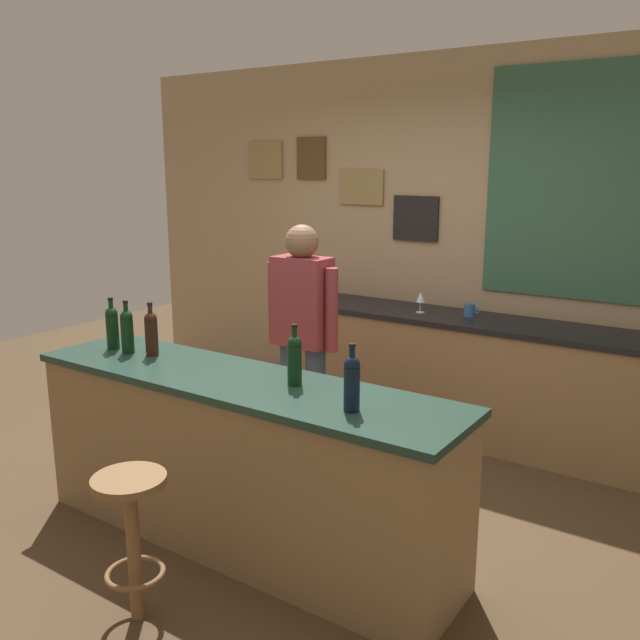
{
  "coord_description": "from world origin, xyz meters",
  "views": [
    {
      "loc": [
        2.19,
        -2.88,
        1.98
      ],
      "look_at": [
        -0.07,
        0.45,
        1.05
      ],
      "focal_mm": 38.05,
      "sensor_mm": 36.0,
      "label": 1
    }
  ],
  "objects_px": {
    "wine_bottle_e": "(352,381)",
    "wine_glass_a": "(314,284)",
    "wine_bottle_b": "(127,330)",
    "coffee_mug": "(470,310)",
    "wine_glass_b": "(421,298)",
    "bar_stool": "(132,524)",
    "wine_bottle_c": "(151,332)",
    "wine_bottle_d": "(295,358)",
    "bartender": "(302,333)",
    "wine_bottle_a": "(112,326)"
  },
  "relations": [
    {
      "from": "wine_bottle_a",
      "to": "wine_bottle_e",
      "type": "distance_m",
      "value": 1.7
    },
    {
      "from": "bar_stool",
      "to": "wine_bottle_b",
      "type": "relative_size",
      "value": 2.22
    },
    {
      "from": "bar_stool",
      "to": "wine_bottle_c",
      "type": "bearing_deg",
      "value": 131.52
    },
    {
      "from": "coffee_mug",
      "to": "bartender",
      "type": "bearing_deg",
      "value": -117.78
    },
    {
      "from": "wine_glass_b",
      "to": "wine_bottle_b",
      "type": "bearing_deg",
      "value": -113.59
    },
    {
      "from": "bar_stool",
      "to": "wine_bottle_a",
      "type": "relative_size",
      "value": 2.22
    },
    {
      "from": "bar_stool",
      "to": "wine_bottle_a",
      "type": "distance_m",
      "value": 1.38
    },
    {
      "from": "bartender",
      "to": "wine_bottle_c",
      "type": "distance_m",
      "value": 0.96
    },
    {
      "from": "bar_stool",
      "to": "wine_bottle_d",
      "type": "xyz_separation_m",
      "value": [
        0.28,
        0.82,
        0.6
      ]
    },
    {
      "from": "wine_bottle_a",
      "to": "wine_glass_a",
      "type": "distance_m",
      "value": 2.03
    },
    {
      "from": "wine_bottle_e",
      "to": "wine_glass_b",
      "type": "distance_m",
      "value": 2.19
    },
    {
      "from": "wine_bottle_a",
      "to": "bar_stool",
      "type": "bearing_deg",
      "value": -37.29
    },
    {
      "from": "wine_bottle_e",
      "to": "bartender",
      "type": "bearing_deg",
      "value": 134.74
    },
    {
      "from": "wine_bottle_c",
      "to": "wine_bottle_d",
      "type": "distance_m",
      "value": 0.98
    },
    {
      "from": "wine_bottle_c",
      "to": "wine_bottle_d",
      "type": "bearing_deg",
      "value": 1.7
    },
    {
      "from": "wine_bottle_b",
      "to": "wine_glass_a",
      "type": "height_order",
      "value": "wine_bottle_b"
    },
    {
      "from": "wine_bottle_a",
      "to": "wine_bottle_b",
      "type": "xyz_separation_m",
      "value": [
        0.14,
        -0.01,
        0.0
      ]
    },
    {
      "from": "wine_bottle_b",
      "to": "wine_glass_a",
      "type": "distance_m",
      "value": 2.04
    },
    {
      "from": "wine_bottle_a",
      "to": "wine_glass_a",
      "type": "bearing_deg",
      "value": 89.27
    },
    {
      "from": "bartender",
      "to": "wine_bottle_c",
      "type": "bearing_deg",
      "value": -117.52
    },
    {
      "from": "coffee_mug",
      "to": "bar_stool",
      "type": "bearing_deg",
      "value": -97.57
    },
    {
      "from": "bartender",
      "to": "wine_glass_a",
      "type": "height_order",
      "value": "bartender"
    },
    {
      "from": "wine_bottle_a",
      "to": "coffee_mug",
      "type": "bearing_deg",
      "value": 56.59
    },
    {
      "from": "bartender",
      "to": "wine_bottle_c",
      "type": "relative_size",
      "value": 5.29
    },
    {
      "from": "wine_bottle_e",
      "to": "wine_glass_b",
      "type": "bearing_deg",
      "value": 108.06
    },
    {
      "from": "wine_bottle_a",
      "to": "wine_bottle_e",
      "type": "height_order",
      "value": "same"
    },
    {
      "from": "bar_stool",
      "to": "wine_glass_b",
      "type": "xyz_separation_m",
      "value": [
        0.02,
        2.75,
        0.55
      ]
    },
    {
      "from": "bartender",
      "to": "wine_bottle_d",
      "type": "bearing_deg",
      "value": -56.61
    },
    {
      "from": "wine_glass_a",
      "to": "bartender",
      "type": "bearing_deg",
      "value": -58.34
    },
    {
      "from": "wine_glass_b",
      "to": "wine_bottle_e",
      "type": "bearing_deg",
      "value": -71.94
    },
    {
      "from": "wine_bottle_a",
      "to": "wine_bottle_d",
      "type": "bearing_deg",
      "value": 2.66
    },
    {
      "from": "wine_bottle_b",
      "to": "wine_bottle_e",
      "type": "distance_m",
      "value": 1.56
    },
    {
      "from": "wine_glass_b",
      "to": "coffee_mug",
      "type": "distance_m",
      "value": 0.37
    },
    {
      "from": "wine_bottle_c",
      "to": "wine_glass_a",
      "type": "height_order",
      "value": "wine_bottle_c"
    },
    {
      "from": "bartender",
      "to": "bar_stool",
      "type": "bearing_deg",
      "value": -81.1
    },
    {
      "from": "wine_bottle_b",
      "to": "wine_bottle_a",
      "type": "bearing_deg",
      "value": 176.06
    },
    {
      "from": "wine_bottle_d",
      "to": "bartender",
      "type": "bearing_deg",
      "value": 123.39
    },
    {
      "from": "bartender",
      "to": "wine_glass_a",
      "type": "relative_size",
      "value": 10.45
    },
    {
      "from": "wine_bottle_c",
      "to": "coffee_mug",
      "type": "bearing_deg",
      "value": 62.33
    },
    {
      "from": "wine_bottle_b",
      "to": "coffee_mug",
      "type": "distance_m",
      "value": 2.42
    },
    {
      "from": "wine_bottle_c",
      "to": "wine_bottle_e",
      "type": "xyz_separation_m",
      "value": [
        1.4,
        -0.12,
        0.0
      ]
    },
    {
      "from": "bartender",
      "to": "wine_bottle_b",
      "type": "height_order",
      "value": "bartender"
    },
    {
      "from": "bar_stool",
      "to": "wine_glass_a",
      "type": "relative_size",
      "value": 4.39
    },
    {
      "from": "wine_bottle_e",
      "to": "wine_glass_a",
      "type": "relative_size",
      "value": 1.97
    },
    {
      "from": "wine_bottle_a",
      "to": "wine_glass_b",
      "type": "height_order",
      "value": "wine_bottle_a"
    },
    {
      "from": "wine_glass_b",
      "to": "coffee_mug",
      "type": "height_order",
      "value": "wine_glass_b"
    },
    {
      "from": "wine_bottle_d",
      "to": "coffee_mug",
      "type": "height_order",
      "value": "wine_bottle_d"
    },
    {
      "from": "wine_bottle_b",
      "to": "wine_bottle_c",
      "type": "height_order",
      "value": "same"
    },
    {
      "from": "coffee_mug",
      "to": "wine_bottle_d",
      "type": "bearing_deg",
      "value": -92.66
    },
    {
      "from": "bartender",
      "to": "wine_glass_a",
      "type": "xyz_separation_m",
      "value": [
        -0.71,
        1.15,
        0.07
      ]
    }
  ]
}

